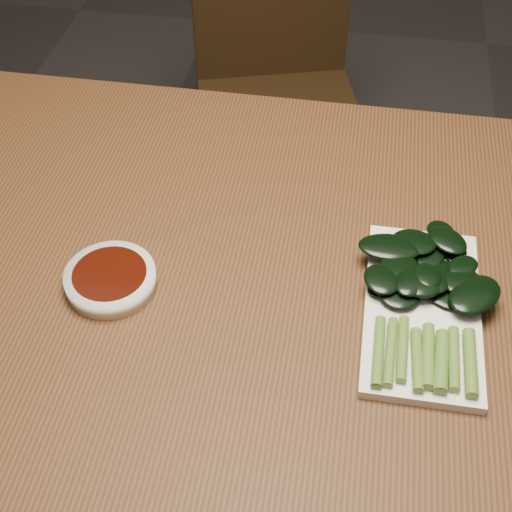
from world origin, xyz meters
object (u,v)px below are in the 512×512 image
object	(u,v)px
table	(279,304)
sauce_bowl	(111,279)
serving_plate	(422,310)
gai_lan	(428,288)
chair_far	(277,82)

from	to	relation	value
table	sauce_bowl	world-z (taller)	sauce_bowl
serving_plate	table	bearing A→B (deg)	166.38
sauce_bowl	gai_lan	size ratio (longest dim) A/B	0.42
chair_far	serving_plate	bearing A→B (deg)	-88.13
sauce_bowl	serving_plate	distance (m)	0.40
serving_plate	gai_lan	distance (m)	0.03
sauce_bowl	chair_far	bearing A→B (deg)	84.19
table	chair_far	size ratio (longest dim) A/B	1.57
table	sauce_bowl	size ratio (longest dim) A/B	11.82
sauce_bowl	gai_lan	xyz separation A→B (m)	(0.41, 0.04, 0.01)
serving_plate	sauce_bowl	bearing A→B (deg)	-177.44
sauce_bowl	gai_lan	bearing A→B (deg)	5.45
serving_plate	gai_lan	size ratio (longest dim) A/B	0.97
table	gai_lan	xyz separation A→B (m)	(0.19, -0.02, 0.10)
table	sauce_bowl	bearing A→B (deg)	-163.65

